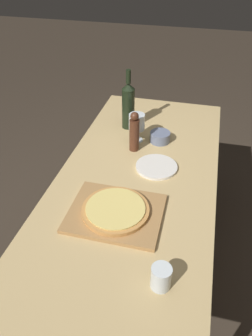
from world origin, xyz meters
TOP-DOWN VIEW (x-y plane):
  - ground_plane at (0.00, 0.00)m, footprint 12.00×12.00m
  - dining_table at (0.00, 0.00)m, footprint 0.77×1.79m
  - cutting_board at (-0.03, -0.26)m, footprint 0.39×0.32m
  - pizza at (-0.03, -0.26)m, footprint 0.29×0.29m
  - wine_bottle at (-0.16, 0.48)m, footprint 0.07×0.07m
  - pepper_mill at (-0.07, 0.25)m, footprint 0.05×0.05m
  - wine_glass at (-0.07, 0.34)m, footprint 0.09×0.09m
  - small_bowl at (0.06, 0.36)m, footprint 0.11×0.11m
  - drinking_tumbler at (0.21, -0.55)m, footprint 0.07×0.07m
  - dinner_plate at (0.08, 0.11)m, footprint 0.21×0.21m

SIDE VIEW (x-z plane):
  - ground_plane at x=0.00m, z-range 0.00..0.00m
  - dining_table at x=0.00m, z-range 0.28..1.00m
  - dinner_plate at x=0.08m, z-range 0.72..0.74m
  - cutting_board at x=-0.03m, z-range 0.72..0.74m
  - small_bowl at x=0.06m, z-range 0.72..0.78m
  - pizza at x=-0.03m, z-range 0.74..0.76m
  - drinking_tumbler at x=0.21m, z-range 0.72..0.81m
  - pepper_mill at x=-0.07m, z-range 0.72..0.94m
  - wine_glass at x=-0.07m, z-range 0.76..0.92m
  - wine_bottle at x=-0.16m, z-range 0.69..1.05m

